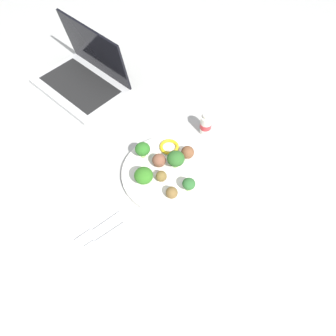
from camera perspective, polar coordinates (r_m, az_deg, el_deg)
name	(u,v)px	position (r m, az deg, el deg)	size (l,w,h in m)	color
ground_plane	(168,175)	(1.02, 0.00, -1.16)	(4.00, 4.00, 0.00)	#B2B2AD
plate	(168,173)	(1.02, 0.00, -0.91)	(0.28, 0.28, 0.02)	white
broccoli_floret_far_rim	(143,149)	(1.02, -4.32, 3.18)	(0.05, 0.05, 0.05)	#93CA6A
broccoli_floret_center	(176,159)	(0.99, 1.36, 1.53)	(0.05, 0.05, 0.06)	#A2D07B
broccoli_floret_back_right	(190,183)	(0.96, 3.74, -2.57)	(0.04, 0.04, 0.04)	#9BC376
broccoli_floret_front_left	(144,176)	(0.96, -4.15, -1.30)	(0.05, 0.05, 0.06)	#9BB86D
meatball_front_left	(159,160)	(1.01, -1.54, 1.30)	(0.04, 0.04, 0.04)	brown
meatball_far_rim	(172,193)	(0.95, 0.63, -4.19)	(0.03, 0.03, 0.03)	brown
meatball_mid_right	(161,176)	(0.98, -1.15, -1.39)	(0.03, 0.03, 0.03)	brown
meatball_near_rim	(187,152)	(1.03, 3.30, 2.70)	(0.04, 0.04, 0.04)	brown
pepper_ring_front_left	(169,147)	(1.06, 0.22, 3.61)	(0.06, 0.06, 0.01)	yellow
napkin	(102,233)	(0.95, -11.05, -10.73)	(0.17, 0.12, 0.01)	white
fork	(103,238)	(0.93, -10.87, -11.63)	(0.12, 0.03, 0.01)	silver
knife	(96,229)	(0.95, -12.09, -10.07)	(0.15, 0.03, 0.01)	silver
yogurt_bottle	(206,124)	(1.11, 6.40, 7.35)	(0.04, 0.04, 0.08)	white
laptop	(84,76)	(1.31, -13.99, 14.88)	(0.24, 0.33, 0.21)	silver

